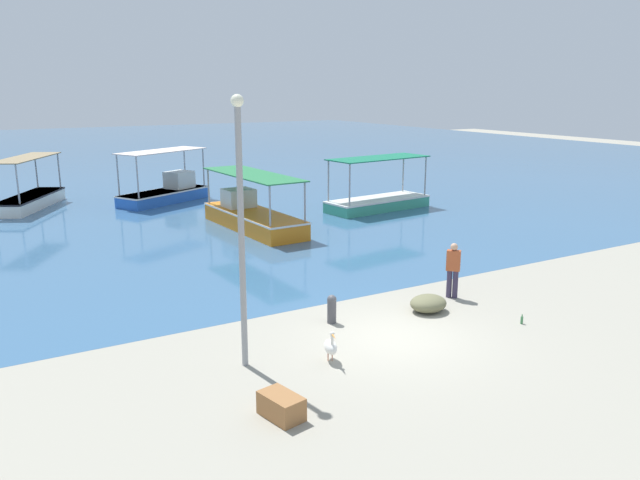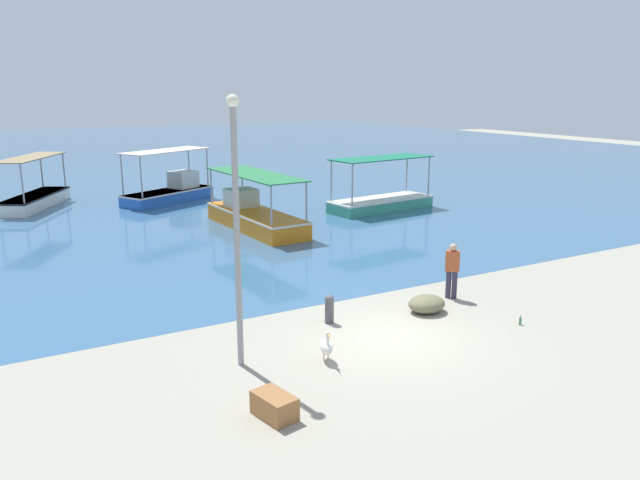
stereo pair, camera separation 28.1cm
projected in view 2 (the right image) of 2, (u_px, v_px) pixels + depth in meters
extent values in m
plane|color=#9A9686|center=(390.00, 338.00, 15.82)|extent=(120.00, 120.00, 0.00)
cube|color=#376189|center=(80.00, 157.00, 56.45)|extent=(110.00, 90.00, 0.00)
cube|color=white|center=(35.00, 201.00, 32.92)|extent=(4.05, 5.64, 0.67)
cube|color=black|center=(35.00, 195.00, 32.85)|extent=(4.11, 5.69, 0.08)
cylinder|color=#99999E|center=(22.00, 184.00, 30.13)|extent=(0.08, 0.08, 1.94)
cylinder|color=#99999E|center=(64.00, 170.00, 35.10)|extent=(0.08, 0.08, 1.94)
cylinder|color=#99999E|center=(41.00, 170.00, 35.09)|extent=(0.08, 0.08, 1.94)
cube|color=#857352|center=(30.00, 157.00, 32.38)|extent=(4.04, 5.51, 0.05)
cube|color=blue|center=(168.00, 196.00, 34.46)|extent=(5.55, 3.98, 0.64)
cube|color=silver|center=(168.00, 191.00, 34.39)|extent=(5.60, 4.04, 0.08)
cylinder|color=#99999E|center=(141.00, 177.00, 31.76)|extent=(0.08, 0.08, 2.16)
cylinder|color=#99999E|center=(122.00, 175.00, 32.55)|extent=(0.08, 0.08, 2.16)
cylinder|color=#99999E|center=(207.00, 167.00, 35.70)|extent=(0.08, 0.08, 2.16)
cylinder|color=#99999E|center=(189.00, 166.00, 36.49)|extent=(0.08, 0.08, 2.16)
cube|color=beige|center=(165.00, 151.00, 33.86)|extent=(5.42, 3.98, 0.05)
cube|color=silver|center=(183.00, 179.00, 35.25)|extent=(1.76, 1.69, 0.94)
cube|color=orange|center=(256.00, 220.00, 27.87)|extent=(2.20, 6.69, 0.78)
cube|color=silver|center=(256.00, 213.00, 27.79)|extent=(2.24, 6.73, 0.08)
cylinder|color=#99999E|center=(307.00, 202.00, 25.50)|extent=(0.08, 0.08, 1.65)
cylinder|color=#99999E|center=(271.00, 206.00, 24.65)|extent=(0.08, 0.08, 1.65)
cylinder|color=#99999E|center=(242.00, 183.00, 30.51)|extent=(0.08, 0.08, 1.65)
cylinder|color=#99999E|center=(211.00, 186.00, 29.67)|extent=(0.08, 0.08, 1.65)
cube|color=#247041|center=(255.00, 174.00, 27.38)|extent=(2.29, 6.49, 0.05)
cube|color=beige|center=(241.00, 198.00, 28.90)|extent=(1.37, 1.27, 0.83)
cube|color=teal|center=(381.00, 204.00, 32.29)|extent=(5.87, 2.57, 0.59)
cube|color=silver|center=(381.00, 199.00, 32.23)|extent=(5.91, 2.61, 0.08)
cylinder|color=#99999E|center=(407.00, 173.00, 34.12)|extent=(0.08, 0.08, 2.06)
cylinder|color=#99999E|center=(429.00, 176.00, 32.81)|extent=(0.08, 0.08, 2.06)
cylinder|color=#99999E|center=(331.00, 181.00, 31.15)|extent=(0.08, 0.08, 2.06)
cylinder|color=#99999E|center=(352.00, 185.00, 29.84)|extent=(0.08, 0.08, 2.06)
cube|color=#14694A|center=(382.00, 158.00, 31.73)|extent=(5.68, 2.64, 0.05)
cylinder|color=#E0997A|center=(328.00, 356.00, 14.46)|extent=(0.03, 0.03, 0.22)
cylinder|color=#E0997A|center=(324.00, 356.00, 14.44)|extent=(0.03, 0.03, 0.22)
ellipsoid|color=white|center=(326.00, 347.00, 14.36)|extent=(0.43, 0.62, 0.32)
ellipsoid|color=white|center=(324.00, 342.00, 14.60)|extent=(0.16, 0.19, 0.10)
cylinder|color=white|center=(328.00, 340.00, 14.16)|extent=(0.07, 0.07, 0.26)
sphere|color=white|center=(328.00, 334.00, 14.13)|extent=(0.11, 0.11, 0.11)
cone|color=#E5933F|center=(330.00, 337.00, 13.97)|extent=(0.14, 0.30, 0.06)
cylinder|color=gray|center=(237.00, 242.00, 13.60)|extent=(0.14, 0.14, 5.79)
sphere|color=#EAEACC|center=(233.00, 101.00, 12.88)|extent=(0.28, 0.28, 0.28)
cylinder|color=#47474C|center=(329.00, 312.00, 16.73)|extent=(0.25, 0.25, 0.63)
sphere|color=#4C4C51|center=(329.00, 300.00, 16.65)|extent=(0.26, 0.26, 0.26)
cylinder|color=#352E47|center=(448.00, 284.00, 18.71)|extent=(0.16, 0.16, 0.85)
cylinder|color=#352E47|center=(454.00, 285.00, 18.66)|extent=(0.16, 0.16, 0.85)
cube|color=#A94C29|center=(453.00, 261.00, 18.51)|extent=(0.43, 0.45, 0.62)
sphere|color=tan|center=(453.00, 247.00, 18.41)|extent=(0.22, 0.22, 0.22)
ellipsoid|color=#6A6949|center=(427.00, 304.00, 17.56)|extent=(1.09, 0.92, 0.48)
cube|color=#986439|center=(274.00, 406.00, 11.96)|extent=(0.71, 0.99, 0.47)
cylinder|color=#3F7F4C|center=(520.00, 321.00, 16.64)|extent=(0.07, 0.07, 0.20)
cylinder|color=#3F7F4C|center=(521.00, 316.00, 16.61)|extent=(0.03, 0.03, 0.07)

